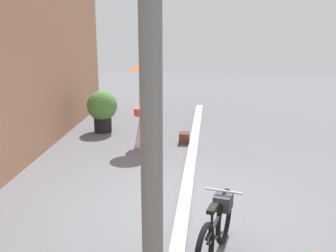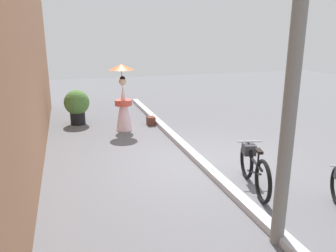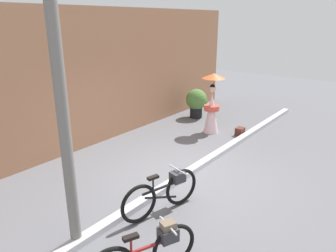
# 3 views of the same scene
# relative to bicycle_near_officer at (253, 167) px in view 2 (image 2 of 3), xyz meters

# --- Properties ---
(ground_plane) EXTENTS (30.00, 30.00, 0.00)m
(ground_plane) POSITION_rel_bicycle_near_officer_xyz_m (1.42, 0.48, -0.41)
(ground_plane) COLOR slate
(building_wall) EXTENTS (14.00, 0.40, 3.84)m
(building_wall) POSITION_rel_bicycle_near_officer_xyz_m (1.42, 3.95, 1.51)
(building_wall) COLOR #9E6B4C
(building_wall) RESTS_ON ground_plane
(sidewalk_curb) EXTENTS (14.00, 0.20, 0.12)m
(sidewalk_curb) POSITION_rel_bicycle_near_officer_xyz_m (1.42, 0.48, -0.35)
(sidewalk_curb) COLOR #B2B2B7
(sidewalk_curb) RESTS_ON ground_plane
(bicycle_near_officer) EXTENTS (1.70, 0.58, 0.82)m
(bicycle_near_officer) POSITION_rel_bicycle_near_officer_xyz_m (0.00, 0.00, 0.00)
(bicycle_near_officer) COLOR black
(bicycle_near_officer) RESTS_ON ground_plane
(person_with_parasol) EXTENTS (0.73, 0.73, 1.91)m
(person_with_parasol) POSITION_rel_bicycle_near_officer_xyz_m (4.48, 1.61, 0.51)
(person_with_parasol) COLOR silver
(person_with_parasol) RESTS_ON ground_plane
(potted_plant_by_door) EXTENTS (0.79, 0.77, 1.08)m
(potted_plant_by_door) POSITION_rel_bicycle_near_officer_xyz_m (5.56, 2.87, 0.20)
(potted_plant_by_door) COLOR black
(potted_plant_by_door) RESTS_ON ground_plane
(backpack_on_pavement) EXTENTS (0.29, 0.23, 0.25)m
(backpack_on_pavement) POSITION_rel_bicycle_near_officer_xyz_m (4.77, 0.72, -0.28)
(backpack_on_pavement) COLOR #592D23
(backpack_on_pavement) RESTS_ON ground_plane
(utility_pole) EXTENTS (0.18, 0.18, 4.80)m
(utility_pole) POSITION_rel_bicycle_near_officer_xyz_m (-1.58, 0.56, 1.99)
(utility_pole) COLOR slate
(utility_pole) RESTS_ON ground_plane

